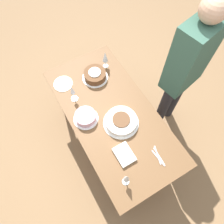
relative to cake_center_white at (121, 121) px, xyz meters
name	(u,v)px	position (x,y,z in m)	size (l,w,h in m)	color
ground_plane	(112,142)	(0.12, 0.03, -0.81)	(12.00, 12.00, 0.00)	#8E6B47
dining_table	(112,120)	(0.12, 0.03, -0.16)	(1.58, 0.78, 0.78)	brown
cake_center_white	(121,121)	(0.00, 0.00, 0.00)	(0.33, 0.33, 0.08)	white
cake_front_chocolate	(95,75)	(0.58, -0.04, 0.01)	(0.27, 0.27, 0.10)	white
cake_back_decorated	(86,117)	(0.20, 0.26, 0.00)	(0.23, 0.23, 0.08)	white
wine_glass_near	(72,91)	(0.45, 0.26, 0.10)	(0.07, 0.07, 0.21)	silver
wine_glass_far	(105,57)	(0.65, -0.20, 0.11)	(0.06, 0.06, 0.21)	silver
wine_glass_extra	(127,178)	(-0.47, 0.24, 0.12)	(0.06, 0.06, 0.22)	silver
dessert_plate_right	(63,84)	(0.67, 0.29, -0.03)	(0.19, 0.19, 0.01)	beige
fork_pile	(158,156)	(-0.44, -0.11, -0.03)	(0.19, 0.06, 0.01)	silver
napkin_stack	(124,154)	(-0.28, 0.14, -0.02)	(0.19, 0.14, 0.03)	silver
person_cutting	(186,67)	(0.07, -0.72, 0.26)	(0.30, 0.44, 1.77)	#232328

